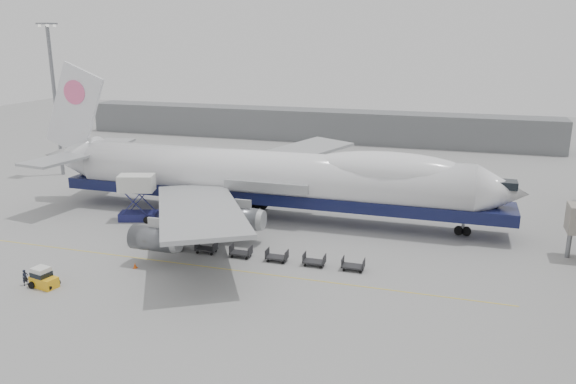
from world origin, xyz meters
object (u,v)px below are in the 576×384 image
(baggage_tug, at_px, (43,278))
(ground_worker, at_px, (25,277))
(airliner, at_px, (272,176))
(catering_truck, at_px, (137,195))

(baggage_tug, height_order, ground_worker, baggage_tug)
(airliner, relative_size, ground_worker, 42.36)
(airliner, height_order, baggage_tug, airliner)
(airliner, xyz_separation_m, catering_truck, (-16.35, -6.31, -2.19))
(catering_truck, relative_size, baggage_tug, 2.12)
(airliner, bearing_deg, ground_worker, -120.46)
(catering_truck, relative_size, ground_worker, 3.84)
(airliner, xyz_separation_m, ground_worker, (-16.02, -27.25, -4.83))
(airliner, height_order, catering_truck, airliner)
(catering_truck, xyz_separation_m, baggage_tug, (2.22, -20.71, -2.58))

